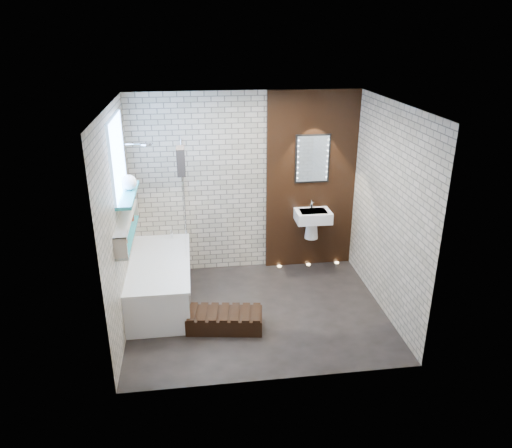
{
  "coord_description": "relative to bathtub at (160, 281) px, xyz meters",
  "views": [
    {
      "loc": [
        -0.74,
        -5.31,
        3.4
      ],
      "look_at": [
        0.0,
        0.15,
        1.15
      ],
      "focal_mm": 34.31,
      "sensor_mm": 36.0,
      "label": 1
    }
  ],
  "objects": [
    {
      "name": "bath_screen",
      "position": [
        0.35,
        0.44,
        0.99
      ],
      "size": [
        0.01,
        0.78,
        1.4
      ],
      "primitive_type": "cube",
      "color": "white",
      "rests_on": "bathtub"
    },
    {
      "name": "clerestory_window",
      "position": [
        -0.34,
        -0.1,
        1.61
      ],
      "size": [
        0.18,
        1.0,
        0.94
      ],
      "color": "#7FADE0",
      "rests_on": "room_shell"
    },
    {
      "name": "shower_head",
      "position": [
        -0.08,
        0.5,
        1.71
      ],
      "size": [
        0.18,
        0.18,
        0.02
      ],
      "primitive_type": "cylinder",
      "color": "silver",
      "rests_on": "room_shell"
    },
    {
      "name": "floor_uplights",
      "position": [
        2.17,
        0.75,
        -0.29
      ],
      "size": [
        0.96,
        0.06,
        0.01
      ],
      "color": "#FFD899",
      "rests_on": "ground"
    },
    {
      "name": "niche_bottles",
      "position": [
        -0.31,
        -0.2,
        0.87
      ],
      "size": [
        0.06,
        0.84,
        0.15
      ],
      "color": "maroon",
      "rests_on": "display_niche"
    },
    {
      "name": "washbasin",
      "position": [
        2.17,
        0.62,
        0.5
      ],
      "size": [
        0.5,
        0.36,
        0.58
      ],
      "color": "white",
      "rests_on": "walnut_panel"
    },
    {
      "name": "walnut_panel",
      "position": [
        2.17,
        0.82,
        1.01
      ],
      "size": [
        1.3,
        0.06,
        2.6
      ],
      "primitive_type": "cube",
      "color": "black",
      "rests_on": "ground"
    },
    {
      "name": "display_niche",
      "position": [
        -0.31,
        -0.3,
        0.91
      ],
      "size": [
        0.14,
        1.3,
        0.26
      ],
      "color": "teal",
      "rests_on": "room_shell"
    },
    {
      "name": "ground",
      "position": [
        1.22,
        -0.45,
        -0.29
      ],
      "size": [
        3.2,
        3.2,
        0.0
      ],
      "primitive_type": "plane",
      "color": "black",
      "rests_on": "ground"
    },
    {
      "name": "sill_vases",
      "position": [
        -0.28,
        0.02,
        1.35
      ],
      "size": [
        0.19,
        0.19,
        0.19
      ],
      "color": "white",
      "rests_on": "clerestory_window"
    },
    {
      "name": "room_shell",
      "position": [
        1.22,
        -0.45,
        1.01
      ],
      "size": [
        3.24,
        3.2,
        2.6
      ],
      "color": "gray",
      "rests_on": "ground"
    },
    {
      "name": "bathtub",
      "position": [
        0.0,
        0.0,
        0.0
      ],
      "size": [
        0.79,
        1.74,
        0.7
      ],
      "color": "white",
      "rests_on": "ground"
    },
    {
      "name": "led_mirror",
      "position": [
        2.17,
        0.78,
        1.36
      ],
      "size": [
        0.5,
        0.02,
        0.7
      ],
      "color": "black",
      "rests_on": "walnut_panel"
    },
    {
      "name": "towel",
      "position": [
        0.35,
        0.15,
        1.56
      ],
      "size": [
        0.1,
        0.26,
        0.34
      ],
      "primitive_type": "cube",
      "color": "black",
      "rests_on": "bath_screen"
    },
    {
      "name": "walnut_step",
      "position": [
        0.78,
        -0.75,
        -0.19
      ],
      "size": [
        0.95,
        0.53,
        0.2
      ],
      "primitive_type": "cube",
      "rotation": [
        0.0,
        0.0,
        -0.15
      ],
      "color": "black",
      "rests_on": "ground"
    }
  ]
}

